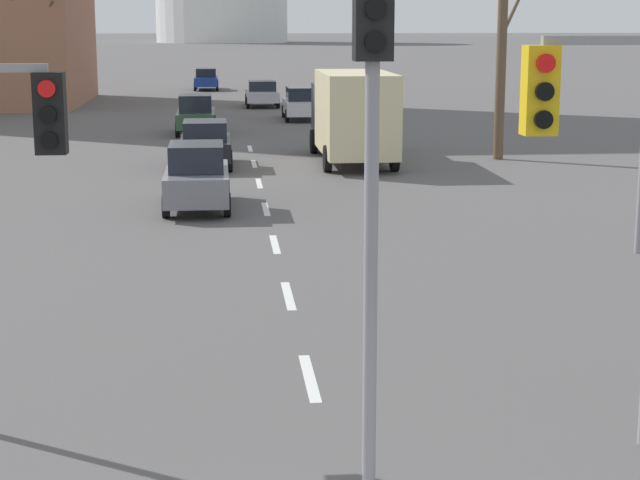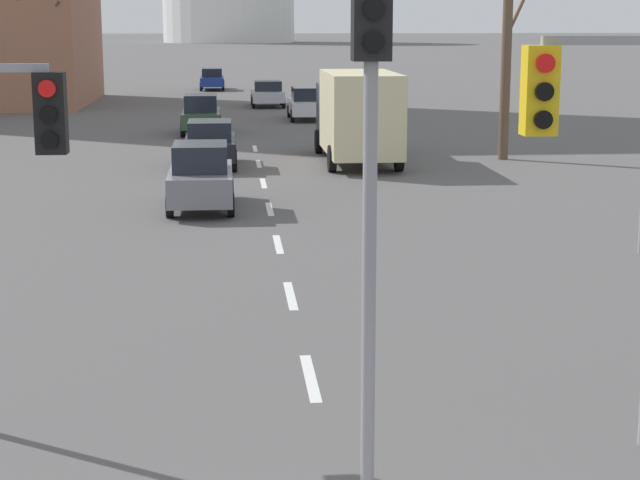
{
  "view_description": "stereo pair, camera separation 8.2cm",
  "coord_description": "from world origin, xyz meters",
  "px_view_note": "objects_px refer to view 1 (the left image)",
  "views": [
    {
      "loc": [
        -1.19,
        -6.83,
        4.84
      ],
      "look_at": [
        -0.01,
        5.59,
        2.27
      ],
      "focal_mm": 60.0,
      "sensor_mm": 36.0,
      "label": 1
    },
    {
      "loc": [
        -1.1,
        -6.84,
        4.84
      ],
      "look_at": [
        -0.01,
        5.59,
        2.27
      ],
      "focal_mm": 60.0,
      "sensor_mm": 36.0,
      "label": 2
    }
  ],
  "objects_px": {
    "sedan_mid_centre": "(262,93)",
    "street_lamp_right": "(631,22)",
    "sedan_near_left": "(206,79)",
    "sedan_far_right": "(197,177)",
    "traffic_signal_centre_tall": "(372,128)",
    "sedan_distant_centre": "(205,143)",
    "sedan_far_left": "(196,114)",
    "traffic_signal_near_right": "(620,128)",
    "sedan_near_right": "(301,104)",
    "delivery_truck": "(353,113)"
  },
  "relations": [
    {
      "from": "street_lamp_right",
      "to": "sedan_distant_centre",
      "type": "height_order",
      "value": "street_lamp_right"
    },
    {
      "from": "sedan_mid_centre",
      "to": "sedan_far_right",
      "type": "height_order",
      "value": "sedan_far_right"
    },
    {
      "from": "sedan_near_right",
      "to": "sedan_far_right",
      "type": "bearing_deg",
      "value": -100.49
    },
    {
      "from": "sedan_far_right",
      "to": "sedan_near_right",
      "type": "bearing_deg",
      "value": 79.51
    },
    {
      "from": "sedan_mid_centre",
      "to": "sedan_far_left",
      "type": "xyz_separation_m",
      "value": [
        -3.46,
        -14.61,
        0.1
      ]
    },
    {
      "from": "traffic_signal_centre_tall",
      "to": "sedan_near_right",
      "type": "relative_size",
      "value": 1.31
    },
    {
      "from": "traffic_signal_near_right",
      "to": "sedan_mid_centre",
      "type": "distance_m",
      "value": 49.99
    },
    {
      "from": "sedan_distant_centre",
      "to": "street_lamp_right",
      "type": "bearing_deg",
      "value": -58.57
    },
    {
      "from": "traffic_signal_near_right",
      "to": "sedan_distant_centre",
      "type": "height_order",
      "value": "traffic_signal_near_right"
    },
    {
      "from": "traffic_signal_near_right",
      "to": "sedan_mid_centre",
      "type": "height_order",
      "value": "traffic_signal_near_right"
    },
    {
      "from": "sedan_far_left",
      "to": "traffic_signal_near_right",
      "type": "bearing_deg",
      "value": -81.38
    },
    {
      "from": "traffic_signal_near_right",
      "to": "delivery_truck",
      "type": "relative_size",
      "value": 0.68
    },
    {
      "from": "sedan_near_left",
      "to": "sedan_mid_centre",
      "type": "bearing_deg",
      "value": -77.91
    },
    {
      "from": "sedan_near_right",
      "to": "sedan_far_left",
      "type": "height_order",
      "value": "sedan_far_left"
    },
    {
      "from": "traffic_signal_centre_tall",
      "to": "street_lamp_right",
      "type": "bearing_deg",
      "value": 58.59
    },
    {
      "from": "sedan_distant_centre",
      "to": "sedan_far_left",
      "type": "bearing_deg",
      "value": 92.78
    },
    {
      "from": "sedan_mid_centre",
      "to": "street_lamp_right",
      "type": "bearing_deg",
      "value": -81.6
    },
    {
      "from": "traffic_signal_centre_tall",
      "to": "street_lamp_right",
      "type": "height_order",
      "value": "street_lamp_right"
    },
    {
      "from": "traffic_signal_centre_tall",
      "to": "sedan_distant_centre",
      "type": "distance_m",
      "value": 25.98
    },
    {
      "from": "sedan_near_right",
      "to": "sedan_distant_centre",
      "type": "height_order",
      "value": "sedan_near_right"
    },
    {
      "from": "sedan_mid_centre",
      "to": "delivery_truck",
      "type": "xyz_separation_m",
      "value": [
        2.1,
        -24.65,
        0.94
      ]
    },
    {
      "from": "street_lamp_right",
      "to": "delivery_truck",
      "type": "relative_size",
      "value": 1.07
    },
    {
      "from": "street_lamp_right",
      "to": "sedan_near_left",
      "type": "height_order",
      "value": "street_lamp_right"
    },
    {
      "from": "street_lamp_right",
      "to": "sedan_far_right",
      "type": "xyz_separation_m",
      "value": [
        -8.95,
        6.28,
        -3.96
      ]
    },
    {
      "from": "traffic_signal_near_right",
      "to": "sedan_near_right",
      "type": "height_order",
      "value": "traffic_signal_near_right"
    },
    {
      "from": "sedan_far_left",
      "to": "traffic_signal_centre_tall",
      "type": "bearing_deg",
      "value": -86.19
    },
    {
      "from": "sedan_near_left",
      "to": "sedan_far_left",
      "type": "height_order",
      "value": "sedan_far_left"
    },
    {
      "from": "sedan_near_left",
      "to": "sedan_far_right",
      "type": "relative_size",
      "value": 1.06
    },
    {
      "from": "traffic_signal_near_right",
      "to": "sedan_near_right",
      "type": "distance_m",
      "value": 41.67
    },
    {
      "from": "traffic_signal_near_right",
      "to": "sedan_far_right",
      "type": "xyz_separation_m",
      "value": [
        -4.96,
        16.38,
        -2.84
      ]
    },
    {
      "from": "sedan_mid_centre",
      "to": "sedan_far_left",
      "type": "distance_m",
      "value": 15.02
    },
    {
      "from": "traffic_signal_centre_tall",
      "to": "sedan_near_right",
      "type": "xyz_separation_m",
      "value": [
        2.62,
        42.78,
        -3.03
      ]
    },
    {
      "from": "sedan_near_left",
      "to": "sedan_mid_centre",
      "type": "height_order",
      "value": "sedan_near_left"
    },
    {
      "from": "street_lamp_right",
      "to": "sedan_near_left",
      "type": "distance_m",
      "value": 56.12
    },
    {
      "from": "sedan_mid_centre",
      "to": "sedan_far_left",
      "type": "height_order",
      "value": "sedan_far_left"
    },
    {
      "from": "sedan_near_left",
      "to": "sedan_near_right",
      "type": "height_order",
      "value": "sedan_near_right"
    },
    {
      "from": "traffic_signal_near_right",
      "to": "sedan_far_right",
      "type": "relative_size",
      "value": 1.23
    },
    {
      "from": "sedan_near_right",
      "to": "sedan_far_right",
      "type": "height_order",
      "value": "sedan_far_right"
    },
    {
      "from": "street_lamp_right",
      "to": "sedan_near_right",
      "type": "height_order",
      "value": "street_lamp_right"
    },
    {
      "from": "traffic_signal_centre_tall",
      "to": "sedan_near_left",
      "type": "relative_size",
      "value": 1.32
    },
    {
      "from": "sedan_near_right",
      "to": "delivery_truck",
      "type": "relative_size",
      "value": 0.58
    },
    {
      "from": "traffic_signal_near_right",
      "to": "street_lamp_right",
      "type": "relative_size",
      "value": 0.63
    },
    {
      "from": "traffic_signal_centre_tall",
      "to": "sedan_distant_centre",
      "type": "xyz_separation_m",
      "value": [
        -1.91,
        25.74,
        -3.02
      ]
    },
    {
      "from": "traffic_signal_centre_tall",
      "to": "sedan_far_left",
      "type": "xyz_separation_m",
      "value": [
        -2.43,
        36.46,
        -2.97
      ]
    },
    {
      "from": "street_lamp_right",
      "to": "sedan_far_left",
      "type": "distance_m",
      "value": 27.11
    },
    {
      "from": "sedan_near_right",
      "to": "delivery_truck",
      "type": "distance_m",
      "value": 16.38
    },
    {
      "from": "traffic_signal_centre_tall",
      "to": "sedan_far_left",
      "type": "height_order",
      "value": "traffic_signal_centre_tall"
    },
    {
      "from": "sedan_near_left",
      "to": "sedan_far_left",
      "type": "xyz_separation_m",
      "value": [
        -0.15,
        -30.07,
        0.09
      ]
    },
    {
      "from": "traffic_signal_near_right",
      "to": "sedan_far_left",
      "type": "xyz_separation_m",
      "value": [
        -5.34,
        35.25,
        -2.83
      ]
    },
    {
      "from": "sedan_far_right",
      "to": "sedan_distant_centre",
      "type": "relative_size",
      "value": 0.98
    }
  ]
}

